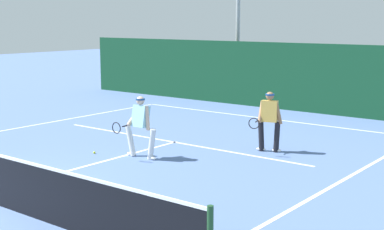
% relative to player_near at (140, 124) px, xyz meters
% --- Properties ---
extents(court_line_baseline_far, '(10.77, 0.10, 0.01)m').
position_rel_player_near_xyz_m(court_line_baseline_far, '(-0.47, 6.92, -0.87)').
color(court_line_baseline_far, white).
rests_on(court_line_baseline_far, ground_plane).
extents(court_line_service, '(8.78, 0.10, 0.01)m').
position_rel_player_near_xyz_m(court_line_service, '(-0.47, 1.93, -0.87)').
color(court_line_service, white).
rests_on(court_line_service, ground_plane).
extents(court_line_centre, '(0.10, 6.40, 0.01)m').
position_rel_player_near_xyz_m(court_line_centre, '(-0.47, -1.18, -0.87)').
color(court_line_centre, white).
rests_on(court_line_centre, ground_plane).
extents(player_near, '(1.02, 0.86, 1.59)m').
position_rel_player_near_xyz_m(player_near, '(0.00, 0.00, 0.00)').
color(player_near, silver).
rests_on(player_near, ground_plane).
extents(player_far, '(0.69, 0.89, 1.62)m').
position_rel_player_near_xyz_m(player_far, '(2.24, 2.60, 0.02)').
color(player_far, black).
rests_on(player_far, ground_plane).
extents(tennis_ball, '(0.07, 0.07, 0.07)m').
position_rel_player_near_xyz_m(tennis_ball, '(-1.26, -0.45, -0.84)').
color(tennis_ball, '#D1E033').
rests_on(tennis_ball, ground_plane).
extents(back_fence_windscreen, '(21.52, 0.12, 2.62)m').
position_rel_player_near_xyz_m(back_fence_windscreen, '(-0.47, 9.13, 0.44)').
color(back_fence_windscreen, '#124126').
rests_on(back_fence_windscreen, ground_plane).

